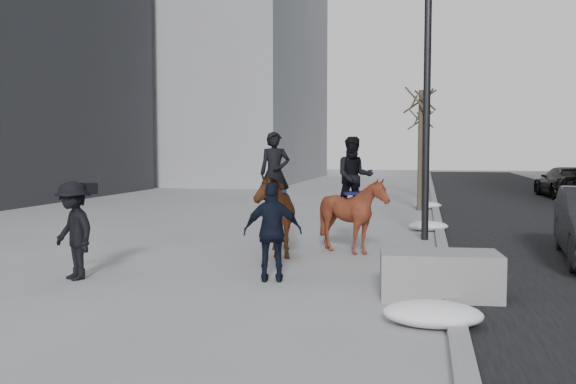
# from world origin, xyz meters

# --- Properties ---
(ground) EXTENTS (120.00, 120.00, 0.00)m
(ground) POSITION_xyz_m (0.00, 0.00, 0.00)
(ground) COLOR gray
(ground) RESTS_ON ground
(road) EXTENTS (8.00, 90.00, 0.01)m
(road) POSITION_xyz_m (7.00, 10.00, 0.01)
(road) COLOR black
(road) RESTS_ON ground
(curb) EXTENTS (0.25, 90.00, 0.12)m
(curb) POSITION_xyz_m (3.00, 10.00, 0.06)
(curb) COLOR gray
(curb) RESTS_ON ground
(planter) EXTENTS (1.90, 1.08, 0.73)m
(planter) POSITION_xyz_m (2.82, -0.56, 0.36)
(planter) COLOR gray
(planter) RESTS_ON ground
(car_far) EXTENTS (2.36, 5.25, 1.49)m
(car_far) POSITION_xyz_m (9.24, 21.22, 0.75)
(car_far) COLOR black
(car_far) RESTS_ON ground
(tree_near) EXTENTS (1.20, 1.20, 5.06)m
(tree_near) POSITION_xyz_m (2.40, 13.43, 2.53)
(tree_near) COLOR #3B3123
(tree_near) RESTS_ON ground
(tree_far) EXTENTS (1.20, 1.20, 4.54)m
(tree_far) POSITION_xyz_m (2.40, 19.75, 2.27)
(tree_far) COLOR #3D2E24
(tree_far) RESTS_ON ground
(mounted_left) EXTENTS (1.57, 2.30, 2.72)m
(mounted_left) POSITION_xyz_m (-0.70, 2.82, 1.01)
(mounted_left) COLOR #461F0E
(mounted_left) RESTS_ON ground
(mounted_right) EXTENTS (1.72, 1.84, 2.61)m
(mounted_right) POSITION_xyz_m (1.03, 3.26, 1.05)
(mounted_right) COLOR #4A1B0E
(mounted_right) RESTS_ON ground
(feeder) EXTENTS (1.10, 0.97, 1.75)m
(feeder) POSITION_xyz_m (-0.01, 0.03, 0.88)
(feeder) COLOR black
(feeder) RESTS_ON ground
(camera_crew) EXTENTS (1.31, 1.16, 1.75)m
(camera_crew) POSITION_xyz_m (-3.52, -0.58, 0.89)
(camera_crew) COLOR black
(camera_crew) RESTS_ON ground
(lamppost) EXTENTS (0.25, 3.10, 9.09)m
(lamppost) POSITION_xyz_m (2.60, 5.41, 4.99)
(lamppost) COLOR black
(lamppost) RESTS_ON ground
(snow_piles) EXTENTS (1.31, 17.05, 0.33)m
(snow_piles) POSITION_xyz_m (2.70, 4.33, 0.15)
(snow_piles) COLOR white
(snow_piles) RESTS_ON ground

